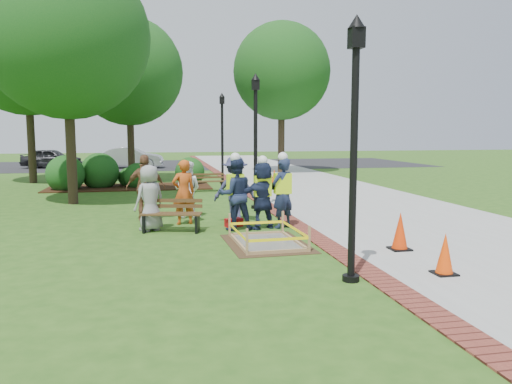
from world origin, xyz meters
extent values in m
plane|color=#285116|center=(0.00, 0.00, 0.00)|extent=(100.00, 100.00, 0.00)
cube|color=#9E9E99|center=(5.00, 10.00, 0.01)|extent=(6.00, 60.00, 0.02)
cube|color=maroon|center=(1.75, 10.00, 0.01)|extent=(0.50, 60.00, 0.03)
cube|color=#381E0F|center=(-3.00, 12.00, 0.02)|extent=(7.00, 3.00, 0.05)
cube|color=black|center=(0.00, 27.00, 0.00)|extent=(36.00, 12.00, 0.01)
cube|color=#47331E|center=(0.49, -0.04, 0.00)|extent=(1.78, 2.36, 0.01)
cube|color=slate|center=(0.49, -0.04, 0.02)|extent=(1.27, 1.84, 0.04)
cube|color=tan|center=(0.49, -0.04, 0.04)|extent=(1.39, 1.97, 0.08)
cube|color=tan|center=(0.49, -0.04, 0.28)|extent=(1.42, 2.00, 0.55)
cube|color=yellow|center=(0.49, -0.04, 0.30)|extent=(1.37, 1.95, 0.06)
cube|color=brown|center=(-1.52, 1.70, 0.45)|extent=(1.53, 0.74, 0.04)
cube|color=brown|center=(-1.47, 1.93, 0.68)|extent=(1.44, 0.36, 0.24)
cube|color=black|center=(-1.52, 1.70, 0.22)|extent=(1.41, 0.77, 0.43)
cube|color=brown|center=(0.23, 9.86, 0.42)|extent=(1.37, 0.42, 0.04)
cube|color=brown|center=(0.23, 10.08, 0.63)|extent=(1.36, 0.05, 0.22)
cube|color=black|center=(0.23, 9.86, 0.20)|extent=(1.24, 0.47, 0.40)
cube|color=black|center=(2.95, -3.00, 0.02)|extent=(0.38, 0.38, 0.05)
cone|color=#FF4508|center=(2.95, -3.00, 0.40)|extent=(0.30, 0.30, 0.69)
cube|color=black|center=(3.06, -1.19, 0.03)|extent=(0.41, 0.41, 0.05)
cone|color=#E83607|center=(3.06, -1.19, 0.43)|extent=(0.32, 0.32, 0.76)
cube|color=black|center=(3.34, 11.16, 0.03)|extent=(0.40, 0.40, 0.05)
cone|color=#F74C07|center=(3.34, 11.16, 0.42)|extent=(0.31, 0.31, 0.73)
cube|color=#A70C11|center=(0.09, 2.08, 0.11)|extent=(0.49, 0.38, 0.22)
cylinder|color=black|center=(1.25, -3.00, 1.90)|extent=(0.12, 0.12, 3.80)
cube|color=black|center=(1.25, -3.00, 3.90)|extent=(0.22, 0.22, 0.32)
cone|color=black|center=(1.25, -3.00, 4.15)|extent=(0.28, 0.28, 0.22)
cylinder|color=black|center=(1.25, -3.00, 0.05)|extent=(0.28, 0.28, 0.10)
cylinder|color=black|center=(1.25, 5.00, 1.90)|extent=(0.12, 0.12, 3.80)
cube|color=black|center=(1.25, 5.00, 3.90)|extent=(0.22, 0.22, 0.32)
cone|color=black|center=(1.25, 5.00, 4.15)|extent=(0.28, 0.28, 0.22)
cylinder|color=black|center=(1.25, 5.00, 0.05)|extent=(0.28, 0.28, 0.10)
cylinder|color=black|center=(1.25, 13.00, 1.90)|extent=(0.12, 0.12, 3.80)
cube|color=black|center=(1.25, 13.00, 3.90)|extent=(0.22, 0.22, 0.32)
cone|color=black|center=(1.25, 13.00, 4.15)|extent=(0.28, 0.28, 0.22)
cylinder|color=black|center=(1.25, 13.00, 0.05)|extent=(0.28, 0.28, 0.10)
cylinder|color=#3D2D1E|center=(-4.66, 7.27, 2.30)|extent=(0.33, 0.33, 4.60)
sphere|color=#154B17|center=(-4.66, 7.27, 5.58)|extent=(5.47, 5.47, 5.47)
cylinder|color=#3D2D1E|center=(-3.02, 14.52, 2.19)|extent=(0.33, 0.33, 4.37)
sphere|color=#154B17|center=(-3.02, 14.52, 5.31)|extent=(5.14, 5.14, 5.14)
cylinder|color=#3D2D1E|center=(5.54, 18.57, 2.47)|extent=(0.40, 0.40, 4.93)
sphere|color=#154B17|center=(5.54, 18.57, 5.99)|extent=(5.73, 5.73, 5.73)
cylinder|color=#3D2D1E|center=(-7.66, 15.00, 2.61)|extent=(0.35, 0.35, 5.22)
sphere|color=#154B17|center=(-7.66, 15.00, 6.34)|extent=(6.28, 6.28, 6.28)
sphere|color=#154B17|center=(-5.59, 11.46, 0.00)|extent=(1.59, 1.59, 1.59)
sphere|color=#154B17|center=(-4.28, 12.20, 0.00)|extent=(1.66, 1.66, 1.66)
sphere|color=#154B17|center=(-2.65, 11.83, 0.00)|extent=(1.18, 1.18, 1.18)
sphere|color=#154B17|center=(-0.31, 12.87, 0.00)|extent=(1.37, 1.37, 1.37)
sphere|color=#154B17|center=(-3.09, 12.62, 0.00)|extent=(0.90, 0.90, 0.90)
imported|color=gray|center=(-2.03, 1.94, 0.82)|extent=(0.62, 0.58, 1.64)
imported|color=#C14C16|center=(-1.15, 2.68, 0.86)|extent=(0.61, 0.47, 1.71)
imported|color=white|center=(-1.00, 3.67, 0.81)|extent=(0.61, 0.53, 1.62)
imported|color=brown|center=(-2.15, 3.48, 0.91)|extent=(0.59, 0.38, 1.82)
imported|color=#323458|center=(0.23, 2.70, 0.90)|extent=(0.63, 0.47, 1.79)
imported|color=#16273B|center=(0.76, 1.67, 0.85)|extent=(0.63, 0.50, 1.71)
cube|color=#B5E813|center=(0.76, 1.67, 1.10)|extent=(0.42, 0.26, 0.52)
sphere|color=white|center=(0.76, 1.67, 1.73)|extent=(0.25, 0.25, 0.25)
imported|color=#161D3B|center=(1.28, 1.65, 0.90)|extent=(0.68, 0.60, 1.79)
cube|color=#B5E813|center=(1.28, 1.65, 1.15)|extent=(0.42, 0.26, 0.52)
sphere|color=white|center=(1.28, 1.65, 1.82)|extent=(0.25, 0.25, 0.25)
imported|color=#192642|center=(0.06, 1.63, 0.89)|extent=(0.60, 0.41, 1.79)
cube|color=#B5E813|center=(0.06, 1.63, 1.15)|extent=(0.42, 0.26, 0.52)
sphere|color=white|center=(0.06, 1.63, 1.81)|extent=(0.25, 0.25, 0.25)
imported|color=#262528|center=(-8.74, 25.15, 0.00)|extent=(2.68, 4.68, 1.44)
imported|color=#ACACB1|center=(-3.50, 24.12, 0.00)|extent=(2.57, 4.91, 1.54)
camera|label=1|loc=(-1.86, -10.52, 2.45)|focal=35.00mm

